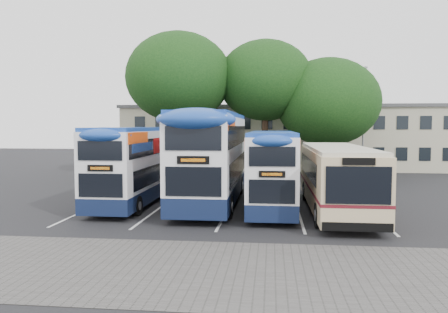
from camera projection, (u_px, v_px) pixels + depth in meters
name	position (u px, v px, depth m)	size (l,w,h in m)	color
ground	(311.00, 232.00, 17.35)	(120.00, 120.00, 0.00)	black
paving_strip	(256.00, 271.00, 12.60)	(40.00, 6.00, 0.01)	#595654
bay_lines	(229.00, 207.00, 22.71)	(14.12, 11.00, 0.01)	silver
depot_building	(287.00, 136.00, 43.89)	(32.40, 8.40, 6.20)	beige
lamp_post	(363.00, 115.00, 36.15)	(0.25, 1.05, 9.06)	gray
tree_left	(179.00, 77.00, 34.68)	(8.43, 8.43, 11.65)	black
tree_mid	(265.00, 81.00, 35.23)	(7.67, 7.67, 11.14)	black
tree_right	(328.00, 102.00, 34.93)	(8.27, 8.27, 9.64)	black
bus_dd_left	(136.00, 162.00, 23.67)	(2.40, 9.90, 4.12)	#101C3D
bus_dd_mid	(213.00, 154.00, 23.53)	(2.83, 11.66, 4.86)	#101C3D
bus_dd_right	(272.00, 166.00, 22.22)	(2.27, 9.38, 3.91)	#101C3D
bus_single	(336.00, 175.00, 21.36)	(2.74, 10.75, 3.21)	#D1B98B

